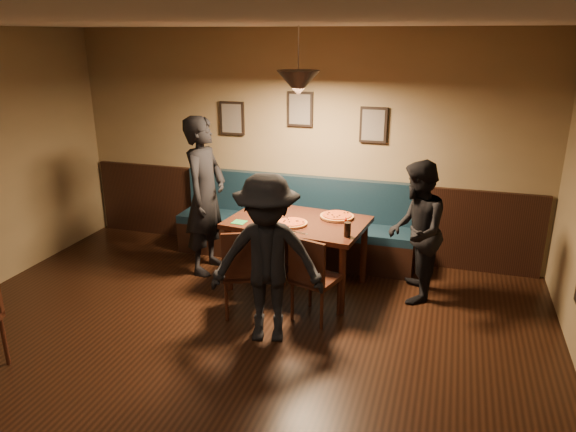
% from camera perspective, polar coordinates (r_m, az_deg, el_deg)
% --- Properties ---
extents(floor, '(7.00, 7.00, 0.00)m').
position_cam_1_polar(floor, '(4.35, -12.42, -20.39)').
color(floor, black).
rests_on(floor, ground).
extents(ceiling, '(7.00, 7.00, 0.00)m').
position_cam_1_polar(ceiling, '(3.40, -15.89, 19.47)').
color(ceiling, silver).
rests_on(ceiling, ground).
extents(wall_back, '(6.00, 0.00, 6.00)m').
position_cam_1_polar(wall_back, '(6.76, 1.34, 7.54)').
color(wall_back, '#8C704F').
rests_on(wall_back, ground).
extents(wainscot, '(5.88, 0.06, 1.00)m').
position_cam_1_polar(wainscot, '(6.96, 1.22, 0.21)').
color(wainscot, black).
rests_on(wainscot, ground).
extents(booth_bench, '(3.00, 0.60, 1.00)m').
position_cam_1_polar(booth_bench, '(6.72, 0.58, -0.49)').
color(booth_bench, '#0F232D').
rests_on(booth_bench, ground).
extents(picture_left, '(0.32, 0.04, 0.42)m').
position_cam_1_polar(picture_left, '(6.98, -5.95, 10.30)').
color(picture_left, black).
rests_on(picture_left, wall_back).
extents(picture_center, '(0.32, 0.04, 0.42)m').
position_cam_1_polar(picture_center, '(6.66, 1.30, 11.29)').
color(picture_center, black).
rests_on(picture_center, wall_back).
extents(picture_right, '(0.32, 0.04, 0.42)m').
position_cam_1_polar(picture_right, '(6.49, 9.06, 9.54)').
color(picture_right, black).
rests_on(picture_right, wall_back).
extents(pendant_lamp, '(0.44, 0.44, 0.25)m').
position_cam_1_polar(pendant_lamp, '(5.55, 1.10, 13.95)').
color(pendant_lamp, black).
rests_on(pendant_lamp, ceiling).
extents(dining_table, '(1.57, 1.11, 0.79)m').
position_cam_1_polar(dining_table, '(6.00, 0.99, -4.00)').
color(dining_table, '#321C0D').
rests_on(dining_table, floor).
extents(chair_near_left, '(0.54, 0.54, 0.93)m').
position_cam_1_polar(chair_near_left, '(5.45, -4.80, -5.72)').
color(chair_near_left, black).
rests_on(chair_near_left, floor).
extents(chair_near_right, '(0.49, 0.49, 0.89)m').
position_cam_1_polar(chair_near_right, '(5.33, 3.00, -6.47)').
color(chair_near_right, black).
rests_on(chair_near_right, floor).
extents(diner_left, '(0.46, 0.69, 1.86)m').
position_cam_1_polar(diner_left, '(6.32, -8.79, 2.12)').
color(diner_left, black).
rests_on(diner_left, floor).
extents(diner_right, '(0.61, 0.76, 1.51)m').
position_cam_1_polar(diner_right, '(5.77, 13.43, -1.65)').
color(diner_right, black).
rests_on(diner_right, floor).
extents(diner_front, '(1.13, 0.80, 1.59)m').
position_cam_1_polar(diner_front, '(4.84, -2.24, -4.66)').
color(diner_front, black).
rests_on(diner_front, floor).
extents(pizza_a, '(0.33, 0.33, 0.04)m').
position_cam_1_polar(pizza_a, '(6.12, -2.23, 0.56)').
color(pizza_a, gold).
rests_on(pizza_a, dining_table).
extents(pizza_b, '(0.40, 0.40, 0.04)m').
position_cam_1_polar(pizza_b, '(5.72, 0.44, -0.75)').
color(pizza_b, orange).
rests_on(pizza_b, dining_table).
extents(pizza_c, '(0.45, 0.45, 0.04)m').
position_cam_1_polar(pizza_c, '(5.94, 5.22, -0.03)').
color(pizza_c, orange).
rests_on(pizza_c, dining_table).
extents(soda_glass, '(0.07, 0.07, 0.15)m').
position_cam_1_polar(soda_glass, '(5.40, 6.33, -1.44)').
color(soda_glass, black).
rests_on(soda_glass, dining_table).
extents(tabasco_bottle, '(0.04, 0.04, 0.12)m').
position_cam_1_polar(tabasco_bottle, '(5.65, 6.15, -0.67)').
color(tabasco_bottle, '#931A04').
rests_on(tabasco_bottle, dining_table).
extents(napkin_a, '(0.22, 0.22, 0.01)m').
position_cam_1_polar(napkin_a, '(6.30, -3.66, 0.94)').
color(napkin_a, '#1C6B29').
rests_on(napkin_a, dining_table).
extents(napkin_b, '(0.15, 0.15, 0.01)m').
position_cam_1_polar(napkin_b, '(5.82, -5.21, -0.65)').
color(napkin_b, '#1F7634').
rests_on(napkin_b, dining_table).
extents(cutlery_set, '(0.21, 0.06, 0.00)m').
position_cam_1_polar(cutlery_set, '(5.52, 0.27, -1.67)').
color(cutlery_set, silver).
rests_on(cutlery_set, dining_table).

